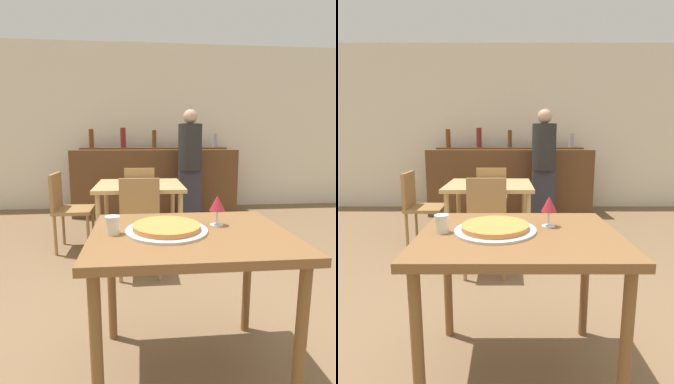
{
  "view_description": "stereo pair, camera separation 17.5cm",
  "coord_description": "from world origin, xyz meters",
  "views": [
    {
      "loc": [
        -0.24,
        -1.39,
        1.22
      ],
      "look_at": [
        -0.06,
        0.55,
        0.87
      ],
      "focal_mm": 28.0,
      "sensor_mm": 36.0,
      "label": 1
    },
    {
      "loc": [
        -0.06,
        -1.39,
        1.22
      ],
      "look_at": [
        -0.06,
        0.55,
        0.87
      ],
      "focal_mm": 28.0,
      "sensor_mm": 36.0,
      "label": 2
    }
  ],
  "objects": [
    {
      "name": "ground_plane",
      "position": [
        0.0,
        0.0,
        0.0
      ],
      "size": [
        16.0,
        16.0,
        0.0
      ],
      "primitive_type": "plane",
      "color": "brown"
    },
    {
      "name": "wall_back",
      "position": [
        0.0,
        3.98,
        1.4
      ],
      "size": [
        8.0,
        0.05,
        2.8
      ],
      "color": "silver",
      "rests_on": "ground_plane"
    },
    {
      "name": "dining_table_near",
      "position": [
        0.0,
        0.0,
        0.68
      ],
      "size": [
        0.96,
        0.75,
        0.77
      ],
      "color": "brown",
      "rests_on": "ground_plane"
    },
    {
      "name": "dining_table_far",
      "position": [
        -0.25,
        1.89,
        0.65
      ],
      "size": [
        0.94,
        0.86,
        0.73
      ],
      "color": "tan",
      "rests_on": "ground_plane"
    },
    {
      "name": "bar_counter",
      "position": [
        0.0,
        3.47,
        0.53
      ],
      "size": [
        2.6,
        0.56,
        1.05
      ],
      "color": "brown",
      "rests_on": "ground_plane"
    },
    {
      "name": "bar_back_shelf",
      "position": [
        -0.02,
        3.61,
        1.12
      ],
      "size": [
        2.39,
        0.24,
        0.35
      ],
      "color": "brown",
      "rests_on": "bar_counter"
    },
    {
      "name": "chair_far_side_front",
      "position": [
        -0.25,
        1.29,
        0.51
      ],
      "size": [
        0.4,
        0.4,
        0.86
      ],
      "color": "olive",
      "rests_on": "ground_plane"
    },
    {
      "name": "chair_far_side_back",
      "position": [
        -0.25,
        2.5,
        0.51
      ],
      "size": [
        0.4,
        0.4,
        0.86
      ],
      "rotation": [
        0.0,
        0.0,
        3.14
      ],
      "color": "olive",
      "rests_on": "ground_plane"
    },
    {
      "name": "chair_far_side_left",
      "position": [
        -1.04,
        1.89,
        0.51
      ],
      "size": [
        0.4,
        0.4,
        0.86
      ],
      "rotation": [
        0.0,
        0.0,
        1.57
      ],
      "color": "olive",
      "rests_on": "ground_plane"
    },
    {
      "name": "pizza_tray",
      "position": [
        -0.11,
        0.01,
        0.79
      ],
      "size": [
        0.4,
        0.4,
        0.04
      ],
      "color": "#B7B7BC",
      "rests_on": "dining_table_near"
    },
    {
      "name": "cheese_shaker",
      "position": [
        -0.37,
        -0.01,
        0.82
      ],
      "size": [
        0.07,
        0.07,
        0.09
      ],
      "color": "beige",
      "rests_on": "dining_table_near"
    },
    {
      "name": "person_standing",
      "position": [
        0.48,
        2.89,
        0.88
      ],
      "size": [
        0.34,
        0.34,
        1.63
      ],
      "color": "#2D2D38",
      "rests_on": "ground_plane"
    },
    {
      "name": "wine_glass",
      "position": [
        0.16,
        0.1,
        0.89
      ],
      "size": [
        0.08,
        0.08,
        0.16
      ],
      "color": "silver",
      "rests_on": "dining_table_near"
    }
  ]
}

